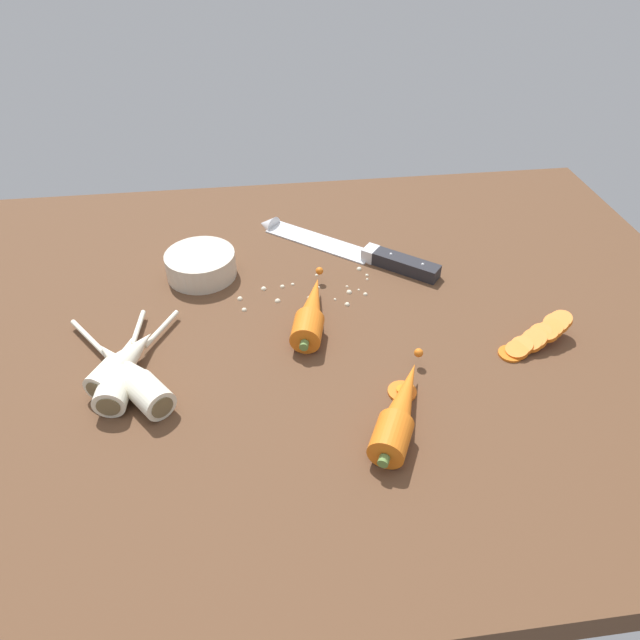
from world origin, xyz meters
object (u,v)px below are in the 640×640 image
carrot_slice_stack (537,337)px  prep_bowl (201,264)px  whole_carrot_second (400,410)px  parsnip_front (121,370)px  parsnip_mid_right (129,374)px  whole_carrot (311,311)px  parsnip_mid_left (125,361)px  chefs_knife (340,246)px  carrot_slice_stray_near (402,391)px

carrot_slice_stack → prep_bowl: size_ratio=1.03×
whole_carrot_second → parsnip_front: 35.15cm
parsnip_mid_right → prep_bowl: (8.13, 23.92, 0.17)cm
parsnip_front → prep_bowl: same height
whole_carrot → parsnip_mid_left: (-24.89, -7.10, -0.12)cm
chefs_knife → parsnip_mid_left: 41.43cm
parsnip_mid_right → carrot_slice_stack: (54.08, 0.97, -0.53)cm
carrot_slice_stray_near → chefs_knife: bearing=94.1°
chefs_knife → parsnip_mid_right: parsnip_mid_right is taller
parsnip_mid_right → whole_carrot: bearing=21.9°
carrot_slice_stray_near → parsnip_front: bearing=169.4°
parsnip_mid_left → prep_bowl: size_ratio=1.53×
whole_carrot → parsnip_front: (-25.20, -8.76, -0.12)cm
parsnip_front → parsnip_mid_left: bearing=79.2°
parsnip_mid_left → carrot_slice_stack: size_ratio=1.48×
parsnip_front → parsnip_mid_right: (1.12, -0.93, -0.00)cm
chefs_knife → prep_bowl: (-23.15, -4.85, 1.50)cm
parsnip_front → prep_bowl: 24.78cm
chefs_knife → parsnip_mid_right: 42.52cm
whole_carrot → carrot_slice_stack: bearing=-16.2°
parsnip_front → parsnip_mid_right: bearing=-39.7°
parsnip_mid_left → carrot_slice_stray_near: (34.57, -8.17, -1.62)cm
carrot_slice_stack → parsnip_front: bearing=-180.0°
chefs_knife → whole_carrot_second: size_ratio=1.65×
carrot_slice_stray_near → prep_bowl: 39.13cm
chefs_knife → whole_carrot: bearing=-110.7°
chefs_knife → parsnip_mid_left: parsnip_mid_left is taller
chefs_knife → whole_carrot: size_ratio=1.58×
prep_bowl → parsnip_front: bearing=-111.9°
whole_carrot_second → carrot_slice_stack: (21.90, 11.27, -0.65)cm
parsnip_front → carrot_slice_stray_near: 35.53cm
whole_carrot → parsnip_mid_right: (-24.08, -9.70, -0.12)cm
whole_carrot → parsnip_mid_right: size_ratio=0.90×
chefs_knife → whole_carrot: (-7.20, -19.08, 1.45)cm
whole_carrot_second → whole_carrot: bearing=112.0°
whole_carrot → carrot_slice_stack: (30.00, -8.73, -0.65)cm
parsnip_mid_right → carrot_slice_stack: parsnip_mid_right is taller
whole_carrot_second → parsnip_front: size_ratio=0.90×
parsnip_front → carrot_slice_stack: 55.21cm
whole_carrot_second → carrot_slice_stray_near: size_ratio=4.81×
chefs_knife → whole_carrot: whole_carrot is taller
parsnip_front → carrot_slice_stack: parsnip_front is taller
whole_carrot_second → carrot_slice_stray_near: (1.59, 4.72, -1.74)cm
parsnip_front → parsnip_mid_right: 1.46cm
prep_bowl → parsnip_mid_left: bearing=-112.7°
parsnip_front → carrot_slice_stack: (55.21, 0.04, -0.53)cm
chefs_knife → prep_bowl: 23.70cm
whole_carrot → whole_carrot_second: size_ratio=1.04×
parsnip_mid_right → prep_bowl: same height
parsnip_front → whole_carrot_second: bearing=-18.6°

